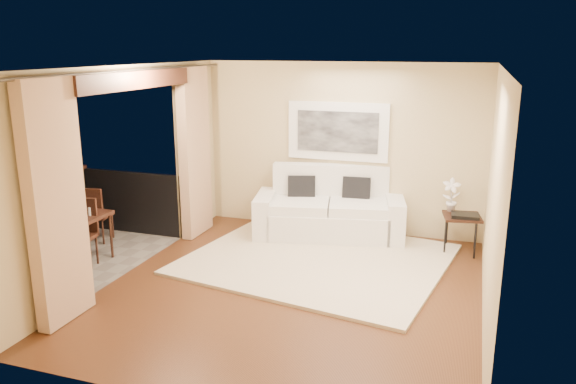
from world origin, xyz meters
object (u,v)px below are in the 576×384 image
at_px(side_table, 462,219).
at_px(bistro_table, 84,220).
at_px(sofa, 329,212).
at_px(orchid, 451,195).
at_px(ice_bucket, 78,205).
at_px(balcony_chair_far, 94,211).
at_px(balcony_chair_near, 81,228).

bearing_deg(side_table, bistro_table, -157.54).
height_order(sofa, orchid, sofa).
relative_size(orchid, bistro_table, 0.72).
distance_m(side_table, ice_bucket, 5.45).
distance_m(orchid, balcony_chair_far, 5.36).
height_order(orchid, balcony_chair_far, orchid).
bearing_deg(side_table, sofa, 177.13).
distance_m(balcony_chair_far, ice_bucket, 0.76).
xyz_separation_m(balcony_chair_far, ice_bucket, (0.26, -0.65, 0.29)).
bearing_deg(balcony_chair_far, orchid, -171.98).
bearing_deg(sofa, orchid, -10.16).
relative_size(sofa, ice_bucket, 12.18).
height_order(side_table, bistro_table, bistro_table).
relative_size(orchid, ice_bucket, 2.50).
xyz_separation_m(bistro_table, ice_bucket, (-0.12, 0.05, 0.18)).
distance_m(side_table, orchid, 0.39).
relative_size(orchid, balcony_chair_far, 0.57).
bearing_deg(balcony_chair_near, ice_bucket, 120.30).
relative_size(bistro_table, ice_bucket, 3.47).
height_order(orchid, ice_bucket, orchid).
xyz_separation_m(sofa, bistro_table, (-2.94, -2.14, 0.22)).
relative_size(bistro_table, balcony_chair_near, 0.74).
bearing_deg(side_table, balcony_chair_near, -156.02).
xyz_separation_m(sofa, balcony_chair_near, (-2.89, -2.28, 0.15)).
xyz_separation_m(side_table, orchid, (-0.18, 0.16, 0.31)).
relative_size(sofa, orchid, 4.87).
relative_size(balcony_chair_near, ice_bucket, 4.68).
distance_m(sofa, bistro_table, 3.64).
bearing_deg(bistro_table, sofa, 36.09).
bearing_deg(ice_bucket, orchid, 23.77).
bearing_deg(sofa, balcony_chair_far, -168.56).
bearing_deg(ice_bucket, balcony_chair_near, -47.87).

